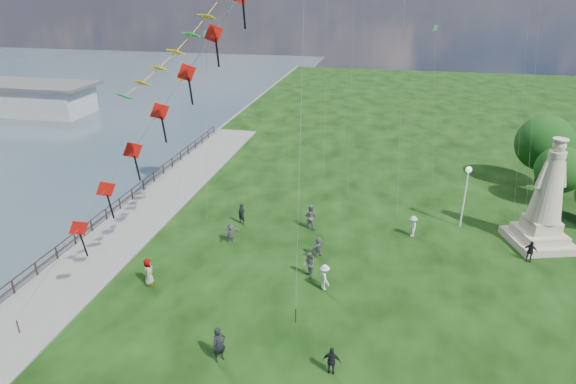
% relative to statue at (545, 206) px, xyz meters
% --- Properties ---
extents(waterfront, '(200.00, 200.00, 1.51)m').
position_rel_statue_xyz_m(waterfront, '(-30.79, -6.12, -2.99)').
color(waterfront, '#374C53').
rests_on(waterfront, ground).
extents(statue, '(4.77, 4.77, 7.76)m').
position_rel_statue_xyz_m(statue, '(0.00, 0.00, 0.00)').
color(statue, '#BDAC8F').
rests_on(statue, ground).
extents(lamppost, '(0.45, 0.45, 4.83)m').
position_rel_statue_xyz_m(lamppost, '(-5.04, 1.66, 0.55)').
color(lamppost, silver).
rests_on(lamppost, ground).
extents(tree_row, '(6.17, 12.29, 6.48)m').
position_rel_statue_xyz_m(tree_row, '(3.05, 9.11, 0.61)').
color(tree_row, '#382314').
rests_on(tree_row, ground).
extents(person_0, '(0.79, 0.81, 1.88)m').
position_rel_statue_xyz_m(person_0, '(-18.12, -15.65, -1.99)').
color(person_0, black).
rests_on(person_0, ground).
extents(person_1, '(0.90, 0.99, 1.74)m').
position_rel_statue_xyz_m(person_1, '(-15.12, -7.56, -2.06)').
color(person_1, '#595960').
rests_on(person_1, ground).
extents(person_2, '(1.03, 1.20, 1.65)m').
position_rel_statue_xyz_m(person_2, '(-13.98, -8.66, -2.10)').
color(person_2, silver).
rests_on(person_2, ground).
extents(person_3, '(0.90, 0.50, 1.50)m').
position_rel_statue_xyz_m(person_3, '(-12.67, -15.40, -2.18)').
color(person_3, black).
rests_on(person_3, ground).
extents(person_5, '(1.18, 1.47, 1.46)m').
position_rel_statue_xyz_m(person_5, '(-21.30, -4.33, -2.20)').
color(person_5, '#595960').
rests_on(person_5, ground).
extents(person_6, '(0.73, 0.62, 1.69)m').
position_rel_statue_xyz_m(person_6, '(-21.39, -1.44, -2.08)').
color(person_6, black).
rests_on(person_6, ground).
extents(person_7, '(1.04, 0.80, 1.90)m').
position_rel_statue_xyz_m(person_7, '(-16.15, -1.01, -1.98)').
color(person_7, '#595960').
rests_on(person_7, ground).
extents(person_8, '(0.63, 1.08, 1.59)m').
position_rel_statue_xyz_m(person_8, '(-8.65, -0.71, -2.13)').
color(person_8, silver).
rests_on(person_8, ground).
extents(person_9, '(0.95, 0.63, 1.49)m').
position_rel_statue_xyz_m(person_9, '(-1.16, -2.63, -2.19)').
color(person_9, black).
rests_on(person_9, ground).
extents(person_10, '(0.75, 0.97, 1.74)m').
position_rel_statue_xyz_m(person_10, '(-24.53, -10.38, -2.06)').
color(person_10, '#595960').
rests_on(person_10, ground).
extents(person_11, '(1.26, 1.43, 1.45)m').
position_rel_statue_xyz_m(person_11, '(-14.93, -4.99, -2.21)').
color(person_11, '#595960').
rests_on(person_11, ground).
extents(red_kite_train, '(10.45, 9.35, 16.94)m').
position_rel_statue_xyz_m(red_kite_train, '(-22.77, -10.48, 7.60)').
color(red_kite_train, black).
rests_on(red_kite_train, ground).
extents(small_kites, '(28.16, 16.93, 33.10)m').
position_rel_statue_xyz_m(small_kites, '(-12.88, 8.49, 12.29)').
color(small_kites, '#178F81').
rests_on(small_kites, ground).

